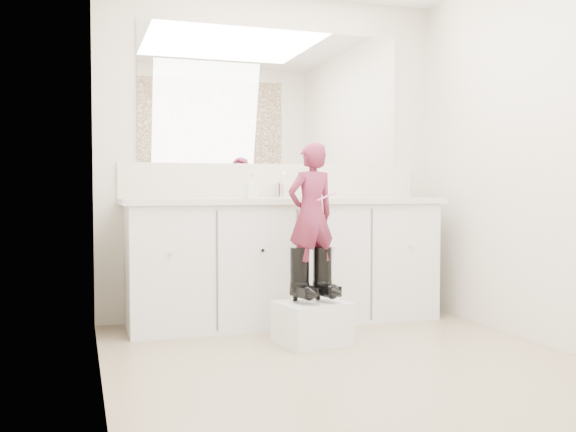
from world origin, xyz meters
name	(u,v)px	position (x,y,z in m)	size (l,w,h in m)	color
floor	(355,367)	(0.00, 0.00, 0.00)	(3.00, 3.00, 0.00)	#817154
wall_back	(273,156)	(0.00, 1.50, 1.20)	(2.60, 2.60, 0.00)	beige
wall_front	(558,109)	(0.00, -1.50, 1.20)	(2.60, 2.60, 0.00)	beige
wall_left	(100,136)	(-1.30, 0.00, 1.20)	(3.00, 3.00, 0.00)	beige
wall_right	(557,147)	(1.30, 0.00, 1.20)	(3.00, 3.00, 0.00)	beige
vanity_cabinet	(285,263)	(0.00, 1.23, 0.42)	(2.20, 0.55, 0.85)	silver
countertop	(285,201)	(0.00, 1.21, 0.87)	(2.28, 0.58, 0.04)	beige
backsplash	(274,181)	(0.00, 1.49, 1.02)	(2.28, 0.03, 0.25)	beige
mirror	(274,97)	(0.00, 1.49, 1.64)	(2.00, 0.02, 1.00)	white
faucet	(278,191)	(0.00, 1.38, 0.94)	(0.08, 0.08, 0.10)	silver
cup	(310,192)	(0.20, 1.26, 0.93)	(0.10, 0.10, 0.09)	beige
soap_bottle	(251,186)	(-0.26, 1.16, 0.97)	(0.07, 0.08, 0.16)	silver
step_stool	(312,323)	(-0.04, 0.56, 0.13)	(0.41, 0.34, 0.26)	silver
boot_left	(300,275)	(-0.11, 0.58, 0.43)	(0.12, 0.23, 0.34)	black
boot_right	(322,274)	(0.04, 0.58, 0.43)	(0.12, 0.23, 0.34)	black
toddler	(311,214)	(-0.04, 0.58, 0.80)	(0.32, 0.21, 0.88)	#A73356
toothbrush	(327,196)	(0.03, 0.50, 0.91)	(0.01, 0.01, 0.14)	#E258AF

